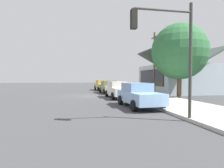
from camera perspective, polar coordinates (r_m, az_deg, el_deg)
The scene contains 11 objects.
ground_plane at distance 20.63m, azimuth -7.02°, elevation -3.57°, with size 120.00×120.00×0.00m, color #424244.
sidewalk_curb at distance 21.73m, azimuth 7.90°, elevation -3.09°, with size 60.00×4.20×0.16m, color beige.
car_mustard at distance 29.91m, azimuth -2.92°, elevation -0.32°, with size 4.99×2.18×1.59m.
car_olive at distance 24.20m, azimuth -0.84°, elevation -0.83°, with size 4.56×2.24×1.59m.
car_ivory at distance 18.59m, azimuth 1.89°, elevation -1.62°, with size 4.75×2.11×1.59m.
car_skyblue at distance 12.88m, azimuth 7.87°, elevation -3.17°, with size 4.67×2.11×1.59m.
storefront_building at distance 27.02m, azimuth 18.76°, elevation 1.75°, with size 10.08×7.79×5.72m.
shade_tree at distance 19.72m, azimuth 19.37°, elevation 9.03°, with size 5.34×5.34×7.12m.
traffic_light_main at distance 8.77m, azimuth 16.29°, elevation 12.00°, with size 0.37×2.79×5.20m.
utility_pole_wooden at distance 24.31m, azimuth 12.45°, elevation 6.49°, with size 1.80×0.24×7.50m.
fire_hydrant_red at distance 15.54m, azimuth 10.24°, elevation -3.50°, with size 0.22×0.22×0.71m.
Camera 1 is at (20.49, -1.39, 1.93)m, focal length 30.86 mm.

